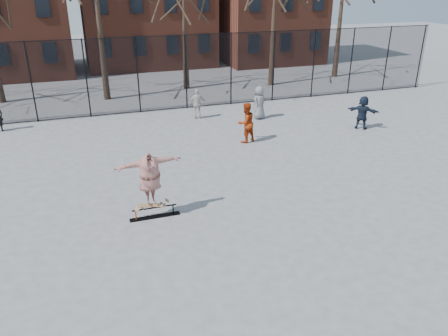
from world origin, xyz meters
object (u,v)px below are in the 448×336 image
object	(u,v)px
skate_rail	(155,213)
skater	(150,180)
skateboard	(152,206)
bystander_red	(246,123)
bystander_extra	(259,103)
bystander_white	(197,104)
bystander_navy	(363,113)

from	to	relation	value
skate_rail	skater	distance (m)	1.15
skateboard	bystander_red	size ratio (longest dim) A/B	0.52
skater	bystander_extra	size ratio (longest dim) A/B	1.20
skateboard	bystander_extra	size ratio (longest dim) A/B	0.54
skater	bystander_white	xyz separation A→B (m)	(4.01, 9.37, -0.50)
skateboard	skater	distance (m)	0.88
bystander_extra	skateboard	bearing A→B (deg)	24.33
skater	bystander_red	world-z (taller)	skater
bystander_white	bystander_extra	world-z (taller)	bystander_extra
skater	bystander_white	world-z (taller)	skater
bystander_red	bystander_extra	size ratio (longest dim) A/B	1.05
bystander_red	bystander_extra	bearing A→B (deg)	-140.47
bystander_extra	bystander_navy	bearing A→B (deg)	117.27
skate_rail	bystander_red	size ratio (longest dim) A/B	0.87
bystander_navy	bystander_red	bearing A→B (deg)	44.24
bystander_white	bystander_navy	distance (m)	8.17
bystander_extra	bystander_red	bearing A→B (deg)	32.08
skate_rail	bystander_white	bearing A→B (deg)	67.16
bystander_red	bystander_extra	distance (m)	3.57
bystander_red	skateboard	bearing A→B (deg)	28.03
bystander_white	bystander_extra	size ratio (longest dim) A/B	0.92
bystander_extra	skater	bearing A→B (deg)	24.33
bystander_white	bystander_extra	xyz separation A→B (m)	(3.00, -1.04, 0.07)
skate_rail	skater	size ratio (longest dim) A/B	0.76
skate_rail	bystander_red	bearing A→B (deg)	46.53
skateboard	bystander_extra	world-z (taller)	bystander_extra
skater	bystander_red	xyz separation A→B (m)	(5.11, 5.32, -0.39)
skate_rail	bystander_white	size ratio (longest dim) A/B	1.00
skater	bystander_extra	xyz separation A→B (m)	(7.02, 8.34, -0.43)
skateboard	bystander_red	world-z (taller)	bystander_red
skater	bystander_navy	distance (m)	12.27
bystander_red	bystander_white	bearing A→B (deg)	-93.04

